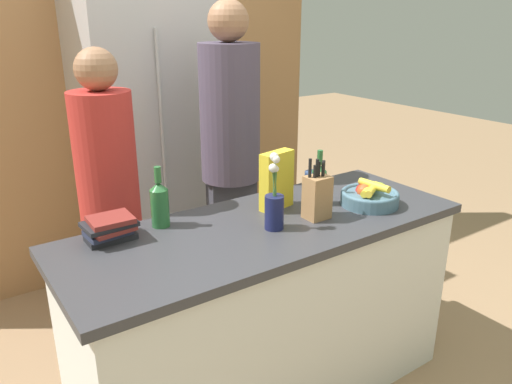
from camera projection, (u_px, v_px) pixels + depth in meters
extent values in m
cube|color=silver|center=(266.00, 315.00, 2.32)|extent=(1.73, 0.65, 0.85)
cube|color=#38383D|center=(267.00, 228.00, 2.17)|extent=(1.80, 0.68, 0.04)
cube|color=#AD7A4C|center=(120.00, 84.00, 3.33)|extent=(3.00, 0.12, 2.60)
cube|color=#B7B7BC|center=(151.00, 135.00, 3.17)|extent=(0.83, 0.60, 2.03)
cylinder|color=#B7B7BC|center=(162.00, 130.00, 2.86)|extent=(0.02, 0.02, 1.12)
cylinder|color=slate|center=(370.00, 199.00, 2.36)|extent=(0.27, 0.27, 0.06)
torus|color=slate|center=(370.00, 194.00, 2.35)|extent=(0.27, 0.27, 0.02)
sphere|color=#C64C23|center=(364.00, 191.00, 2.35)|extent=(0.07, 0.07, 0.07)
sphere|color=#99B233|center=(379.00, 189.00, 2.41)|extent=(0.07, 0.07, 0.07)
sphere|color=red|center=(363.00, 191.00, 2.39)|extent=(0.07, 0.07, 0.07)
cylinder|color=yellow|center=(368.00, 190.00, 2.34)|extent=(0.15, 0.10, 0.03)
cylinder|color=yellow|center=(372.00, 190.00, 2.30)|extent=(0.15, 0.11, 0.03)
cylinder|color=yellow|center=(374.00, 185.00, 2.32)|extent=(0.05, 0.17, 0.03)
cube|color=#A87A4C|center=(317.00, 197.00, 2.19)|extent=(0.10, 0.09, 0.19)
cylinder|color=black|center=(310.00, 169.00, 2.13)|extent=(0.01, 0.01, 0.09)
cylinder|color=black|center=(315.00, 173.00, 2.13)|extent=(0.01, 0.01, 0.07)
cylinder|color=black|center=(317.00, 169.00, 2.14)|extent=(0.01, 0.01, 0.09)
cylinder|color=black|center=(319.00, 170.00, 2.15)|extent=(0.01, 0.01, 0.08)
cylinder|color=black|center=(323.00, 170.00, 2.15)|extent=(0.01, 0.01, 0.07)
cylinder|color=black|center=(323.00, 169.00, 2.17)|extent=(0.01, 0.01, 0.07)
cylinder|color=#191E4C|center=(274.00, 212.00, 2.09)|extent=(0.08, 0.08, 0.15)
cylinder|color=#477538|center=(275.00, 182.00, 2.04)|extent=(0.01, 0.01, 0.12)
sphere|color=white|center=(276.00, 169.00, 2.03)|extent=(0.03, 0.03, 0.03)
cylinder|color=#477538|center=(274.00, 177.00, 2.03)|extent=(0.01, 0.01, 0.17)
sphere|color=white|center=(274.00, 157.00, 2.01)|extent=(0.04, 0.04, 0.04)
cylinder|color=#477538|center=(274.00, 182.00, 2.04)|extent=(0.01, 0.02, 0.12)
sphere|color=white|center=(273.00, 168.00, 2.01)|extent=(0.04, 0.04, 0.04)
cylinder|color=#477538|center=(275.00, 178.00, 2.03)|extent=(0.02, 0.01, 0.16)
sphere|color=white|center=(276.00, 159.00, 2.00)|extent=(0.03, 0.03, 0.03)
cube|color=yellow|center=(277.00, 180.00, 2.29)|extent=(0.18, 0.09, 0.27)
cylinder|color=#334770|center=(313.00, 179.00, 2.61)|extent=(0.09, 0.09, 0.08)
torus|color=#334770|center=(309.00, 176.00, 2.65)|extent=(0.02, 0.06, 0.06)
cube|color=#232328|center=(111.00, 237.00, 2.00)|extent=(0.19, 0.11, 0.02)
cube|color=#2D334C|center=(108.00, 232.00, 1.99)|extent=(0.18, 0.13, 0.02)
cube|color=maroon|center=(111.00, 228.00, 1.98)|extent=(0.18, 0.16, 0.02)
cube|color=#232328|center=(109.00, 224.00, 1.98)|extent=(0.21, 0.15, 0.02)
cube|color=maroon|center=(111.00, 220.00, 1.97)|extent=(0.17, 0.15, 0.02)
cylinder|color=#286633|center=(319.00, 188.00, 2.35)|extent=(0.07, 0.07, 0.16)
cone|color=#286633|center=(320.00, 168.00, 2.32)|extent=(0.07, 0.07, 0.03)
cylinder|color=#286633|center=(320.00, 157.00, 2.30)|extent=(0.03, 0.03, 0.07)
cylinder|color=#286633|center=(160.00, 208.00, 2.11)|extent=(0.08, 0.08, 0.16)
cone|color=#286633|center=(158.00, 186.00, 2.08)|extent=(0.08, 0.08, 0.03)
cylinder|color=#286633|center=(158.00, 175.00, 2.06)|extent=(0.03, 0.03, 0.07)
cube|color=#383842|center=(120.00, 297.00, 2.53)|extent=(0.26, 0.23, 0.78)
cylinder|color=red|center=(106.00, 162.00, 2.29)|extent=(0.28, 0.28, 0.65)
sphere|color=#996B4C|center=(96.00, 69.00, 2.15)|extent=(0.19, 0.19, 0.19)
cube|color=#383842|center=(232.00, 249.00, 2.94)|extent=(0.29, 0.23, 0.88)
cylinder|color=#4C4256|center=(230.00, 113.00, 2.67)|extent=(0.32, 0.32, 0.73)
sphere|color=#996B4C|center=(228.00, 21.00, 2.51)|extent=(0.21, 0.21, 0.21)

